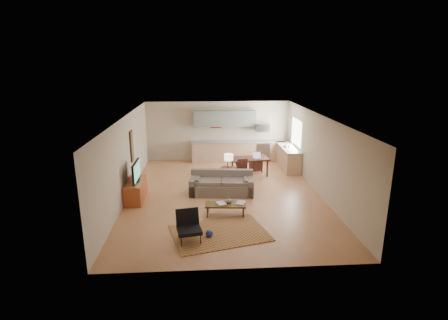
{
  "coord_description": "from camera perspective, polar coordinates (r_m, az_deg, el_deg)",
  "views": [
    {
      "loc": [
        -0.75,
        -11.23,
        4.41
      ],
      "look_at": [
        0.0,
        0.3,
        1.15
      ],
      "focal_mm": 28.0,
      "sensor_mm": 36.0,
      "label": 1
    }
  ],
  "objects": [
    {
      "name": "tv",
      "position": [
        11.68,
        -14.18,
        -1.84
      ],
      "size": [
        0.11,
        1.08,
        0.65
      ],
      "primitive_type": null,
      "color": "black",
      "rests_on": "tv_credenza"
    },
    {
      "name": "tv_credenza",
      "position": [
        11.9,
        -14.23,
        -4.83
      ],
      "size": [
        0.54,
        1.41,
        0.65
      ],
      "primitive_type": null,
      "color": "#963F1D",
      "rests_on": "floor"
    },
    {
      "name": "rug",
      "position": [
        9.51,
        -0.72,
        -11.82
      ],
      "size": [
        2.82,
        2.29,
        0.02
      ],
      "primitive_type": "cube",
      "rotation": [
        0.0,
        0.0,
        0.26
      ],
      "color": "brown",
      "rests_on": "floor"
    },
    {
      "name": "sofa",
      "position": [
        12.0,
        -0.39,
        -3.8
      ],
      "size": [
        2.35,
        1.2,
        0.79
      ],
      "primitive_type": null,
      "rotation": [
        0.0,
        0.0,
        -0.1
      ],
      "color": "#63584F",
      "rests_on": "floor"
    },
    {
      "name": "book_b",
      "position": [
        10.48,
        2.1,
        -6.92
      ],
      "size": [
        0.46,
        0.49,
        0.03
      ],
      "primitive_type": "imported",
      "rotation": [
        0.0,
        0.0,
        -0.35
      ],
      "color": "navy",
      "rests_on": "coffee_table"
    },
    {
      "name": "room",
      "position": [
        11.67,
        0.1,
        0.55
      ],
      "size": [
        9.0,
        9.0,
        9.0
      ],
      "color": "#AF7149",
      "rests_on": "ground"
    },
    {
      "name": "dining_chair_far",
      "position": [
        14.67,
        5.11,
        -0.15
      ],
      "size": [
        0.49,
        0.51,
        0.81
      ],
      "primitive_type": null,
      "rotation": [
        0.0,
        0.0,
        3.46
      ],
      "color": "#371A15",
      "rests_on": "floor"
    },
    {
      "name": "coffee_table",
      "position": [
        10.46,
        0.24,
        -8.08
      ],
      "size": [
        1.24,
        0.57,
        0.36
      ],
      "primitive_type": null,
      "rotation": [
        0.0,
        0.0,
        -0.08
      ],
      "color": "#432E14",
      "rests_on": "floor"
    },
    {
      "name": "window_right",
      "position": [
        15.05,
        11.72,
        4.47
      ],
      "size": [
        0.02,
        1.4,
        1.05
      ],
      "primitive_type": "cube",
      "color": "white",
      "rests_on": "room"
    },
    {
      "name": "vase",
      "position": [
        10.4,
        0.78,
        -6.62
      ],
      "size": [
        0.22,
        0.22,
        0.18
      ],
      "primitive_type": "imported",
      "rotation": [
        0.0,
        0.0,
        -0.12
      ],
      "color": "black",
      "rests_on": "coffee_table"
    },
    {
      "name": "armchair",
      "position": [
        9.01,
        -5.71,
        -10.84
      ],
      "size": [
        0.8,
        0.8,
        0.78
      ],
      "primitive_type": null,
      "rotation": [
        0.0,
        0.0,
        0.19
      ],
      "color": "black",
      "rests_on": "floor"
    },
    {
      "name": "kitchen_range",
      "position": [
        16.15,
        6.2,
        1.46
      ],
      "size": [
        0.62,
        0.62,
        0.9
      ],
      "primitive_type": "cube",
      "color": "#A5A8AD",
      "rests_on": "ground"
    },
    {
      "name": "laptop",
      "position": [
        13.79,
        5.51,
        0.72
      ],
      "size": [
        0.34,
        0.28,
        0.23
      ],
      "primitive_type": null,
      "rotation": [
        0.0,
        0.0,
        0.16
      ],
      "color": "#A5A8AD",
      "rests_on": "dining_table"
    },
    {
      "name": "kitchen_counter_right",
      "position": [
        15.22,
        10.41,
        0.45
      ],
      "size": [
        0.64,
        2.26,
        0.92
      ],
      "primitive_type": null,
      "color": "tan",
      "rests_on": "ground"
    },
    {
      "name": "kitchen_counter_back",
      "position": [
        16.0,
        2.32,
        1.44
      ],
      "size": [
        4.26,
        0.64,
        0.92
      ],
      "primitive_type": null,
      "color": "tan",
      "rests_on": "ground"
    },
    {
      "name": "upper_cabinets",
      "position": [
        15.79,
        0.14,
        6.79
      ],
      "size": [
        2.8,
        0.34,
        0.7
      ],
      "primitive_type": "cube",
      "color": "gray",
      "rests_on": "room"
    },
    {
      "name": "dining_chair_near",
      "position": [
        13.26,
        3.24,
        -1.77
      ],
      "size": [
        0.48,
        0.49,
        0.85
      ],
      "primitive_type": null,
      "rotation": [
        0.0,
        0.0,
        0.19
      ],
      "color": "#371A15",
      "rests_on": "floor"
    },
    {
      "name": "wall_art_left",
      "position": [
        12.71,
        -14.79,
        2.22
      ],
      "size": [
        0.06,
        0.42,
        1.1
      ],
      "primitive_type": null,
      "color": "olive",
      "rests_on": "room"
    },
    {
      "name": "soap_bottle",
      "position": [
        14.99,
        10.21,
        2.41
      ],
      "size": [
        0.11,
        0.11,
        0.19
      ],
      "primitive_type": "imported",
      "rotation": [
        0.0,
        0.0,
        0.15
      ],
      "color": "beige",
      "rests_on": "kitchen_counter_right"
    },
    {
      "name": "console_table",
      "position": [
        12.92,
        0.76,
        -2.65
      ],
      "size": [
        0.67,
        0.56,
        0.66
      ],
      "primitive_type": null,
      "rotation": [
        0.0,
        0.0,
        -0.38
      ],
      "color": "#371A15",
      "rests_on": "floor"
    },
    {
      "name": "book_a",
      "position": [
        10.35,
        -1.1,
        -7.2
      ],
      "size": [
        0.44,
        0.47,
        0.03
      ],
      "primitive_type": "imported",
      "rotation": [
        0.0,
        0.0,
        0.34
      ],
      "color": "maroon",
      "rests_on": "coffee_table"
    },
    {
      "name": "kitchen_microwave",
      "position": [
        15.94,
        6.31,
        5.32
      ],
      "size": [
        0.62,
        0.4,
        0.35
      ],
      "primitive_type": "cube",
      "color": "#A5A8AD",
      "rests_on": "room"
    },
    {
      "name": "triptych",
      "position": [
        15.94,
        -1.34,
        6.14
      ],
      "size": [
        1.7,
        0.04,
        0.5
      ],
      "primitive_type": null,
      "color": "beige",
      "rests_on": "room"
    },
    {
      "name": "table_lamp",
      "position": [
        12.74,
        0.77,
        -0.1
      ],
      "size": [
        0.4,
        0.4,
        0.53
      ],
      "primitive_type": null,
      "rotation": [
        0.0,
        0.0,
        -0.29
      ],
      "color": "beige",
      "rests_on": "console_table"
    },
    {
      "name": "dining_table",
      "position": [
        13.98,
        4.22,
        -1.11
      ],
      "size": [
        1.57,
        1.06,
        0.73
      ],
      "primitive_type": null,
      "rotation": [
        0.0,
        0.0,
        0.17
      ],
      "color": "#371A15",
      "rests_on": "floor"
    }
  ]
}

